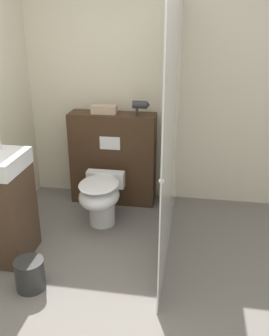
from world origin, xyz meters
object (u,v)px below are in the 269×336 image
Objects in this scene: toilet at (101,197)px; hair_drier at (141,105)px; waste_bin at (30,274)px; sink_vanity at (1,207)px.

hair_drier reaches higher than toilet.
toilet is 2.31× the size of waste_bin.
sink_vanity is at bearing 135.62° from waste_bin.
hair_drier is at bearing 48.72° from sink_vanity.
toilet reaches higher than waste_bin.
sink_vanity is (-0.71, -0.64, 0.17)m from toilet.
sink_vanity is at bearing -131.28° from hair_drier.
toilet is 0.53× the size of sink_vanity.
toilet is 1.04m from hair_drier.
toilet is at bearing -120.63° from hair_drier.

